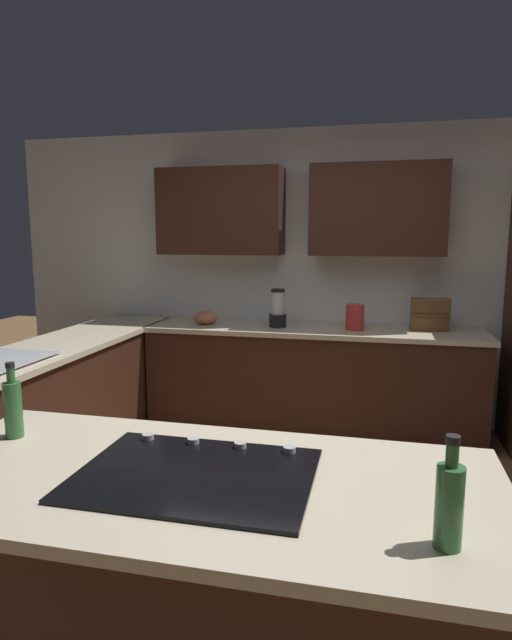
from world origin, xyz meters
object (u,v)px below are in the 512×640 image
(mixing_bowl, at_px, (205,317))
(blender, at_px, (278,311))
(second_bottle, at_px, (449,503))
(kettle, at_px, (355,317))
(cooktop, at_px, (196,473))
(spice_rack, at_px, (430,315))
(oil_bottle, at_px, (13,407))

(mixing_bowl, bearing_deg, blender, 180.00)
(second_bottle, bearing_deg, kettle, -83.08)
(cooktop, xyz_separation_m, kettle, (-0.37, -2.89, 0.10))
(blender, xyz_separation_m, spice_rack, (-1.25, -0.09, -0.01))
(spice_rack, xyz_separation_m, oil_bottle, (1.77, 2.82, -0.01))
(blender, bearing_deg, oil_bottle, 79.26)
(spice_rack, relative_size, second_bottle, 1.04)
(blender, relative_size, kettle, 1.54)
(kettle, bearing_deg, second_bottle, 96.92)
(spice_rack, distance_m, second_bottle, 3.23)
(cooktop, height_order, kettle, kettle)
(blender, height_order, spice_rack, blender)
(blender, relative_size, mixing_bowl, 1.51)
(second_bottle, bearing_deg, spice_rack, -93.92)
(oil_bottle, xyz_separation_m, second_bottle, (-1.55, 0.40, -0.00))
(cooktop, bearing_deg, kettle, -97.28)
(spice_rack, height_order, second_bottle, second_bottle)
(oil_bottle, bearing_deg, spice_rack, -122.09)
(oil_bottle, height_order, second_bottle, oil_bottle)
(blender, xyz_separation_m, oil_bottle, (0.52, 2.73, -0.02))
(cooktop, bearing_deg, oil_bottle, -11.40)
(mixing_bowl, distance_m, kettle, 1.30)
(cooktop, xyz_separation_m, second_bottle, (-0.75, 0.24, 0.11))
(spice_rack, bearing_deg, second_bottle, 86.08)
(cooktop, distance_m, mixing_bowl, 3.03)
(mixing_bowl, height_order, oil_bottle, oil_bottle)
(kettle, relative_size, oil_bottle, 0.71)
(spice_rack, bearing_deg, cooktop, 71.98)
(cooktop, relative_size, blender, 2.33)
(spice_rack, bearing_deg, kettle, 8.72)
(cooktop, distance_m, spice_rack, 3.13)
(kettle, height_order, second_bottle, second_bottle)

